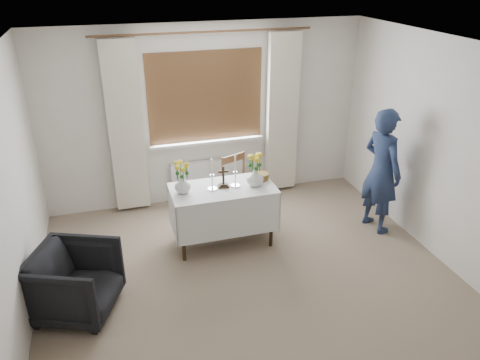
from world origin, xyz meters
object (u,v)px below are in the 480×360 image
(flower_vase_left, at_px, (183,185))
(flower_vase_right, at_px, (255,177))
(altar_table, at_px, (223,216))
(person, at_px, (381,171))
(armchair, at_px, (75,282))
(wooden_cross, at_px, (223,177))
(wooden_chair, at_px, (241,189))

(flower_vase_left, xyz_separation_m, flower_vase_right, (0.86, -0.06, 0.01))
(altar_table, distance_m, flower_vase_right, 0.62)
(person, bearing_deg, armchair, 86.57)
(armchair, relative_size, flower_vase_left, 3.85)
(altar_table, height_order, armchair, altar_table)
(person, relative_size, wooden_cross, 5.99)
(wooden_chair, relative_size, armchair, 1.14)
(altar_table, bearing_deg, wooden_chair, 54.06)
(armchair, height_order, person, person)
(person, height_order, flower_vase_right, person)
(armchair, bearing_deg, person, -58.14)
(altar_table, xyz_separation_m, wooden_chair, (0.39, 0.54, 0.06))
(person, bearing_deg, wooden_cross, 71.22)
(wooden_cross, relative_size, flower_vase_right, 1.25)
(person, distance_m, wooden_cross, 2.01)
(wooden_chair, height_order, flower_vase_left, flower_vase_left)
(wooden_chair, xyz_separation_m, armchair, (-2.10, -1.34, -0.09))
(person, distance_m, flower_vase_left, 2.49)
(armchair, bearing_deg, wooden_cross, -42.00)
(wooden_chair, relative_size, wooden_cross, 3.25)
(altar_table, height_order, wooden_chair, wooden_chair)
(person, xyz_separation_m, flower_vase_right, (-1.62, 0.16, 0.06))
(flower_vase_left, height_order, flower_vase_right, flower_vase_right)
(armchair, xyz_separation_m, flower_vase_right, (2.10, 0.76, 0.52))
(wooden_cross, bearing_deg, person, -0.04)
(wooden_cross, bearing_deg, wooden_chair, 60.38)
(altar_table, xyz_separation_m, person, (2.01, -0.20, 0.43))
(altar_table, height_order, person, person)
(armchair, bearing_deg, altar_table, -42.21)
(flower_vase_left, bearing_deg, wooden_cross, 0.15)
(armchair, bearing_deg, flower_vase_right, -47.45)
(flower_vase_right, bearing_deg, wooden_chair, 89.73)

